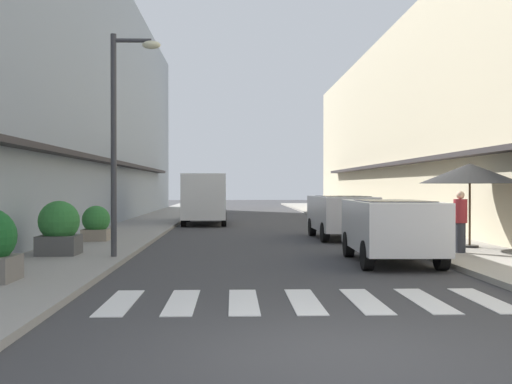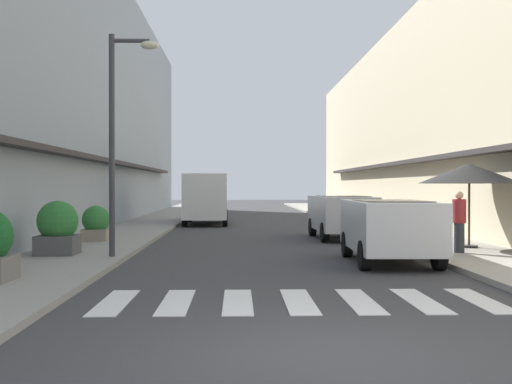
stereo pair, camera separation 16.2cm
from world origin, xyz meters
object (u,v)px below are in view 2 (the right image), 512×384
object	(u,v)px
planter_far	(96,223)
cafe_umbrella	(469,174)
delivery_van	(206,194)
parked_car_near	(389,224)
planter_midblock	(58,228)
street_lamp	(120,121)
pedestrian_walking_near	(459,221)
parked_car_mid	(341,212)

from	to	relation	value
planter_far	cafe_umbrella	bearing A→B (deg)	-13.46
delivery_van	cafe_umbrella	bearing A→B (deg)	-58.64
parked_car_near	planter_far	size ratio (longest dim) A/B	3.68
delivery_van	planter_midblock	bearing A→B (deg)	-101.62
planter_midblock	planter_far	xyz separation A→B (m)	(0.04, 4.02, -0.12)
street_lamp	planter_midblock	size ratio (longest dim) A/B	4.01
parked_car_near	planter_far	distance (m)	9.40
planter_midblock	pedestrian_walking_near	size ratio (longest dim) A/B	0.85
street_lamp	planter_midblock	xyz separation A→B (m)	(-1.61, 0.46, -2.60)
parked_car_near	delivery_van	distance (m)	16.14
pedestrian_walking_near	parked_car_mid	bearing A→B (deg)	114.78
parked_car_near	pedestrian_walking_near	distance (m)	2.31
parked_car_near	planter_midblock	distance (m)	8.03
cafe_umbrella	planter_midblock	bearing A→B (deg)	-172.28
planter_far	pedestrian_walking_near	xyz separation A→B (m)	(9.95, -3.96, 0.29)
street_lamp	pedestrian_walking_near	bearing A→B (deg)	3.57
planter_midblock	parked_car_mid	bearing A→B (deg)	35.96
parked_car_near	pedestrian_walking_near	world-z (taller)	pedestrian_walking_near
street_lamp	planter_far	xyz separation A→B (m)	(-1.57, 4.48, -2.72)
street_lamp	planter_far	world-z (taller)	street_lamp
parked_car_mid	planter_midblock	bearing A→B (deg)	-144.04
delivery_van	street_lamp	xyz separation A→B (m)	(-1.33, -14.74, 1.96)
cafe_umbrella	planter_midblock	size ratio (longest dim) A/B	2.08
parked_car_mid	delivery_van	xyz separation A→B (m)	(-5.02, 8.52, 0.48)
delivery_van	street_lamp	distance (m)	14.93
cafe_umbrella	pedestrian_walking_near	xyz separation A→B (m)	(-0.77, -1.39, -1.21)
parked_car_near	pedestrian_walking_near	size ratio (longest dim) A/B	2.55
parked_car_near	parked_car_mid	xyz separation A→B (m)	(0.00, 6.81, 0.00)
planter_far	parked_car_near	bearing A→B (deg)	-32.59
parked_car_mid	cafe_umbrella	bearing A→B (deg)	-57.04
street_lamp	pedestrian_walking_near	world-z (taller)	street_lamp
pedestrian_walking_near	delivery_van	bearing A→B (deg)	121.57
parked_car_mid	planter_midblock	world-z (taller)	parked_car_mid
delivery_van	cafe_umbrella	world-z (taller)	cafe_umbrella
delivery_van	cafe_umbrella	size ratio (longest dim) A/B	1.98
delivery_van	planter_far	size ratio (longest dim) A/B	5.05
planter_far	pedestrian_walking_near	size ratio (longest dim) A/B	0.69
planter_midblock	pedestrian_walking_near	xyz separation A→B (m)	(9.99, 0.07, 0.16)
delivery_van	pedestrian_walking_near	size ratio (longest dim) A/B	3.49
parked_car_near	planter_midblock	xyz separation A→B (m)	(-7.96, 1.04, -0.15)
parked_car_near	planter_midblock	world-z (taller)	parked_car_near
parked_car_mid	delivery_van	world-z (taller)	delivery_van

